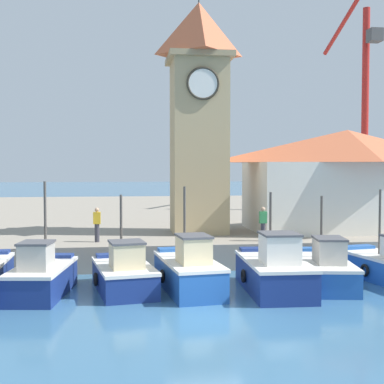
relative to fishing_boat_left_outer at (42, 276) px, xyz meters
name	(u,v)px	position (x,y,z in m)	size (l,w,h in m)	color
ground_plane	(208,318)	(5.61, -3.65, -0.72)	(300.00, 300.00, 0.00)	#386689
quay_wharf	(155,217)	(5.61, 23.70, -0.12)	(120.00, 40.00, 1.19)	gray
fishing_boat_left_outer	(42,276)	(0.00, 0.00, 0.00)	(2.29, 4.34, 4.18)	navy
fishing_boat_left_inner	(124,273)	(2.99, 0.32, -0.04)	(2.64, 4.49, 3.64)	navy
fishing_boat_mid_left	(189,271)	(5.44, 0.06, 0.05)	(2.39, 4.97, 3.96)	#2356A8
fishing_boat_center	(274,271)	(8.63, -0.52, 0.08)	(2.35, 4.85, 3.74)	navy
fishing_boat_mid_right	(324,268)	(10.93, 0.30, -0.03)	(2.54, 5.15, 3.54)	#2356A8
clock_tower	(199,111)	(7.00, 8.28, 6.98)	(3.34, 3.34, 13.79)	tan
warehouse_right	(347,179)	(15.38, 8.46, 3.33)	(11.09, 5.99, 5.58)	silver
port_crane_near	(363,131)	(22.20, 21.05, 6.86)	(2.00, 8.49, 18.14)	maroon
dock_worker_near_tower	(263,223)	(9.58, 4.70, 1.32)	(0.34, 0.22, 1.62)	#33333D
dock_worker_along_quay	(97,224)	(1.76, 5.36, 1.32)	(0.34, 0.22, 1.62)	#33333D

